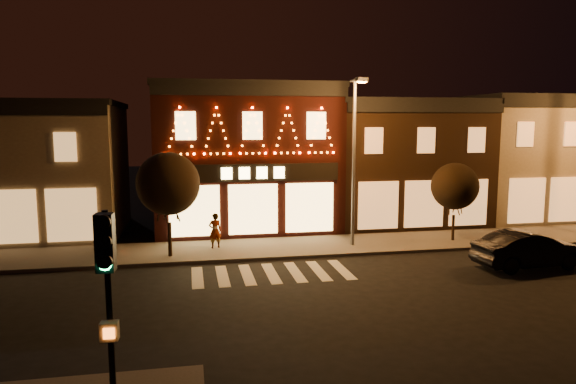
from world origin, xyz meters
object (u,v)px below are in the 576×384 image
object	(u,v)px
streetlamp_mid	(355,149)
dark_sedan	(529,250)
pedestrian	(215,231)
traffic_signal_near	(108,285)

from	to	relation	value
streetlamp_mid	dark_sedan	size ratio (longest dim) A/B	1.69
dark_sedan	streetlamp_mid	bearing A→B (deg)	50.91
streetlamp_mid	pedestrian	distance (m)	7.77
streetlamp_mid	traffic_signal_near	bearing A→B (deg)	-130.38
pedestrian	traffic_signal_near	bearing A→B (deg)	67.21
streetlamp_mid	dark_sedan	distance (m)	8.82
dark_sedan	pedestrian	xyz separation A→B (m)	(-13.01, 5.49, 0.21)
streetlamp_mid	pedestrian	size ratio (longest dim) A/B	4.75
dark_sedan	traffic_signal_near	bearing A→B (deg)	119.19
traffic_signal_near	pedestrian	world-z (taller)	traffic_signal_near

